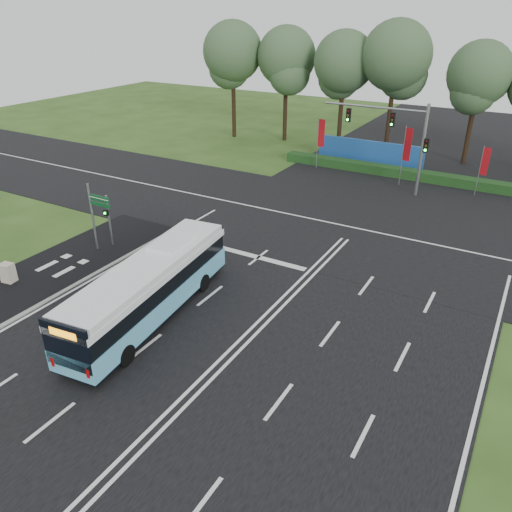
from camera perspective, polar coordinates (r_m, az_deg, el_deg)
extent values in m
plane|color=#2E4B19|center=(24.25, 1.19, -6.67)|extent=(120.00, 120.00, 0.00)
cube|color=black|center=(24.24, 1.19, -6.63)|extent=(20.00, 120.00, 0.04)
cube|color=black|center=(34.03, 11.03, 3.19)|extent=(120.00, 14.00, 0.05)
cube|color=black|center=(29.80, -23.40, -2.20)|extent=(5.00, 18.00, 0.06)
cube|color=gray|center=(28.04, -20.37, -3.39)|extent=(0.25, 18.00, 0.12)
cube|color=#5AAED2|center=(24.09, -11.88, -4.84)|extent=(3.48, 11.07, 1.00)
cube|color=black|center=(24.32, -11.78, -5.75)|extent=(3.45, 11.02, 0.27)
cube|color=black|center=(23.63, -12.09, -2.96)|extent=(3.37, 10.90, 0.86)
cube|color=white|center=(23.37, -12.21, -1.80)|extent=(3.48, 11.07, 0.32)
cube|color=white|center=(23.22, -12.29, -1.12)|extent=(3.38, 10.64, 0.32)
cube|color=white|center=(24.76, -9.38, 1.69)|extent=(1.75, 2.87, 0.23)
cube|color=black|center=(20.24, -20.82, -9.69)|extent=(2.20, 0.37, 2.00)
cube|color=orange|center=(19.87, -21.20, -8.27)|extent=(1.27, 0.20, 0.32)
cylinder|color=black|center=(27.04, -9.97, -2.14)|extent=(0.36, 0.97, 0.94)
cylinder|color=black|center=(26.04, -6.05, -3.06)|extent=(0.36, 0.97, 0.94)
cylinder|color=black|center=(22.78, -18.91, -9.38)|extent=(0.36, 0.97, 0.94)
cylinder|color=black|center=(21.59, -14.62, -10.93)|extent=(0.36, 0.97, 0.94)
cylinder|color=gray|center=(31.57, -16.40, 3.85)|extent=(0.13, 0.13, 3.28)
cube|color=black|center=(31.24, -16.77, 4.77)|extent=(0.30, 0.24, 0.37)
sphere|color=#19F233|center=(31.18, -16.90, 4.70)|extent=(0.13, 0.13, 0.13)
cylinder|color=gray|center=(31.08, -18.15, 4.17)|extent=(0.13, 0.13, 4.22)
cube|color=#0B411D|center=(30.04, -17.50, 6.31)|extent=(1.58, 0.09, 0.32)
cube|color=#0B411D|center=(30.17, -17.40, 5.66)|extent=(1.58, 0.09, 0.23)
cube|color=white|center=(30.02, -17.55, 6.29)|extent=(1.48, 0.03, 0.04)
cube|color=beige|center=(29.75, -26.49, -1.77)|extent=(0.74, 0.65, 1.11)
cylinder|color=gray|center=(46.06, 7.04, 12.65)|extent=(0.07, 0.07, 4.52)
cube|color=#A00D14|center=(45.70, 7.49, 13.74)|extent=(0.60, 0.08, 2.41)
cylinder|color=gray|center=(42.60, 16.39, 10.86)|extent=(0.08, 0.08, 4.88)
cube|color=#A00D14|center=(42.14, 16.96, 12.08)|extent=(0.61, 0.30, 2.60)
cylinder|color=gray|center=(42.17, 24.15, 8.80)|extent=(0.06, 0.06, 3.97)
cube|color=#A00D14|center=(41.86, 24.73, 9.78)|extent=(0.53, 0.16, 2.12)
cylinder|color=gray|center=(40.26, 18.43, 11.26)|extent=(0.24, 0.24, 7.00)
cylinder|color=gray|center=(40.61, 13.37, 16.23)|extent=(8.00, 0.16, 0.16)
cube|color=black|center=(40.35, 15.33, 14.79)|extent=(0.32, 0.28, 1.05)
cube|color=black|center=(41.37, 10.53, 15.55)|extent=(0.32, 0.28, 1.05)
cube|color=black|center=(40.09, 18.88, 11.88)|extent=(0.32, 0.28, 1.05)
cube|color=#173914|center=(45.26, 16.57, 9.04)|extent=(22.00, 1.20, 0.80)
cube|color=#1B4C97|center=(48.39, 12.83, 11.46)|extent=(10.00, 0.30, 2.20)
cylinder|color=black|center=(57.33, -2.58, 17.63)|extent=(0.44, 0.44, 8.51)
sphere|color=#3D5A35|center=(56.77, -2.68, 22.32)|extent=(6.27, 6.27, 6.27)
cylinder|color=black|center=(55.81, 3.38, 17.20)|extent=(0.44, 0.44, 8.19)
sphere|color=#3D5A35|center=(55.24, 3.51, 21.83)|extent=(6.04, 6.04, 6.04)
cylinder|color=black|center=(52.90, 9.68, 16.26)|extent=(0.44, 0.44, 8.03)
sphere|color=#3D5A35|center=(52.30, 10.07, 21.03)|extent=(5.91, 5.91, 5.91)
cylinder|color=black|center=(51.51, 15.08, 15.86)|extent=(0.44, 0.44, 8.73)
sphere|color=#3D5A35|center=(50.89, 15.77, 21.18)|extent=(6.43, 6.43, 6.43)
cylinder|color=black|center=(50.73, 23.34, 13.84)|extent=(0.44, 0.44, 7.62)
sphere|color=#3D5A35|center=(50.11, 24.24, 18.49)|extent=(5.61, 5.61, 5.61)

